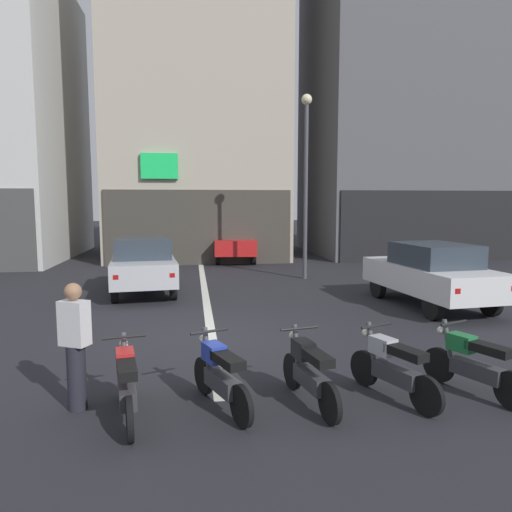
{
  "coord_description": "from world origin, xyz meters",
  "views": [
    {
      "loc": [
        -0.36,
        -9.15,
        2.69
      ],
      "look_at": [
        1.16,
        2.0,
        1.4
      ],
      "focal_mm": 33.14,
      "sensor_mm": 36.0,
      "label": 1
    }
  ],
  "objects_px": {
    "motorcycle_red_row_leftmost": "(126,383)",
    "motorcycle_green_row_rightmost": "(473,363)",
    "street_lamp": "(306,167)",
    "motorcycle_blue_row_left_mid": "(220,375)",
    "motorcycle_silver_row_right_mid": "(393,367)",
    "person_by_motorcycles": "(75,345)",
    "car_red_down_street": "(236,242)",
    "motorcycle_black_row_centre": "(309,371)",
    "car_silver_crossing_near": "(143,263)",
    "car_white_parked_kerbside": "(431,273)"
  },
  "relations": [
    {
      "from": "motorcycle_red_row_leftmost",
      "to": "motorcycle_green_row_rightmost",
      "type": "bearing_deg",
      "value": 1.34
    },
    {
      "from": "street_lamp",
      "to": "motorcycle_blue_row_left_mid",
      "type": "relative_size",
      "value": 4.01
    },
    {
      "from": "motorcycle_silver_row_right_mid",
      "to": "street_lamp",
      "type": "bearing_deg",
      "value": 83.07
    },
    {
      "from": "person_by_motorcycles",
      "to": "car_red_down_street",
      "type": "bearing_deg",
      "value": 77.14
    },
    {
      "from": "street_lamp",
      "to": "person_by_motorcycles",
      "type": "relative_size",
      "value": 3.78
    },
    {
      "from": "motorcycle_silver_row_right_mid",
      "to": "person_by_motorcycles",
      "type": "xyz_separation_m",
      "value": [
        -4.2,
        0.25,
        0.4
      ]
    },
    {
      "from": "street_lamp",
      "to": "motorcycle_black_row_centre",
      "type": "height_order",
      "value": "street_lamp"
    },
    {
      "from": "motorcycle_red_row_leftmost",
      "to": "motorcycle_black_row_centre",
      "type": "relative_size",
      "value": 1.0
    },
    {
      "from": "motorcycle_silver_row_right_mid",
      "to": "car_silver_crossing_near",
      "type": "bearing_deg",
      "value": 116.54
    },
    {
      "from": "street_lamp",
      "to": "motorcycle_red_row_leftmost",
      "type": "height_order",
      "value": "street_lamp"
    },
    {
      "from": "motorcycle_silver_row_right_mid",
      "to": "motorcycle_green_row_rightmost",
      "type": "relative_size",
      "value": 1.01
    },
    {
      "from": "car_red_down_street",
      "to": "motorcycle_silver_row_right_mid",
      "type": "relative_size",
      "value": 2.68
    },
    {
      "from": "car_white_parked_kerbside",
      "to": "person_by_motorcycles",
      "type": "distance_m",
      "value": 9.16
    },
    {
      "from": "motorcycle_black_row_centre",
      "to": "motorcycle_green_row_rightmost",
      "type": "distance_m",
      "value": 2.34
    },
    {
      "from": "person_by_motorcycles",
      "to": "motorcycle_red_row_leftmost",
      "type": "bearing_deg",
      "value": -28.59
    },
    {
      "from": "car_red_down_street",
      "to": "motorcycle_green_row_rightmost",
      "type": "distance_m",
      "value": 15.64
    },
    {
      "from": "car_red_down_street",
      "to": "motorcycle_black_row_centre",
      "type": "distance_m",
      "value": 15.54
    },
    {
      "from": "car_red_down_street",
      "to": "motorcycle_blue_row_left_mid",
      "type": "distance_m",
      "value": 15.59
    },
    {
      "from": "car_silver_crossing_near",
      "to": "motorcycle_blue_row_left_mid",
      "type": "xyz_separation_m",
      "value": [
        1.78,
        -8.25,
        -0.43
      ]
    },
    {
      "from": "car_red_down_street",
      "to": "motorcycle_black_row_centre",
      "type": "bearing_deg",
      "value": -91.69
    },
    {
      "from": "street_lamp",
      "to": "motorcycle_red_row_leftmost",
      "type": "distance_m",
      "value": 11.84
    },
    {
      "from": "person_by_motorcycles",
      "to": "car_silver_crossing_near",
      "type": "bearing_deg",
      "value": 89.52
    },
    {
      "from": "motorcycle_black_row_centre",
      "to": "car_red_down_street",
      "type": "bearing_deg",
      "value": 88.31
    },
    {
      "from": "street_lamp",
      "to": "person_by_motorcycles",
      "type": "xyz_separation_m",
      "value": [
        -5.43,
        -9.92,
        -3.03
      ]
    },
    {
      "from": "car_red_down_street",
      "to": "motorcycle_green_row_rightmost",
      "type": "xyz_separation_m",
      "value": [
        1.89,
        -15.52,
        -0.43
      ]
    },
    {
      "from": "person_by_motorcycles",
      "to": "motorcycle_black_row_centre",
      "type": "bearing_deg",
      "value": -5.01
    },
    {
      "from": "street_lamp",
      "to": "motorcycle_blue_row_left_mid",
      "type": "height_order",
      "value": "street_lamp"
    },
    {
      "from": "car_silver_crossing_near",
      "to": "motorcycle_black_row_centre",
      "type": "xyz_separation_m",
      "value": [
        2.96,
        -8.28,
        -0.43
      ]
    },
    {
      "from": "motorcycle_red_row_leftmost",
      "to": "motorcycle_green_row_rightmost",
      "type": "distance_m",
      "value": 4.69
    },
    {
      "from": "car_silver_crossing_near",
      "to": "motorcycle_red_row_leftmost",
      "type": "relative_size",
      "value": 2.58
    },
    {
      "from": "motorcycle_silver_row_right_mid",
      "to": "motorcycle_green_row_rightmost",
      "type": "distance_m",
      "value": 1.17
    },
    {
      "from": "motorcycle_green_row_rightmost",
      "to": "person_by_motorcycles",
      "type": "relative_size",
      "value": 0.94
    },
    {
      "from": "street_lamp",
      "to": "motorcycle_red_row_leftmost",
      "type": "relative_size",
      "value": 3.82
    },
    {
      "from": "motorcycle_red_row_leftmost",
      "to": "motorcycle_silver_row_right_mid",
      "type": "bearing_deg",
      "value": 1.94
    },
    {
      "from": "motorcycle_green_row_rightmost",
      "to": "motorcycle_blue_row_left_mid",
      "type": "bearing_deg",
      "value": 179.56
    },
    {
      "from": "motorcycle_blue_row_left_mid",
      "to": "person_by_motorcycles",
      "type": "relative_size",
      "value": 0.94
    },
    {
      "from": "car_white_parked_kerbside",
      "to": "motorcycle_black_row_centre",
      "type": "height_order",
      "value": "car_white_parked_kerbside"
    },
    {
      "from": "car_silver_crossing_near",
      "to": "person_by_motorcycles",
      "type": "xyz_separation_m",
      "value": [
        -0.07,
        -8.02,
        -0.03
      ]
    },
    {
      "from": "street_lamp",
      "to": "motorcycle_green_row_rightmost",
      "type": "xyz_separation_m",
      "value": [
        -0.06,
        -10.18,
        -3.42
      ]
    },
    {
      "from": "motorcycle_red_row_leftmost",
      "to": "motorcycle_black_row_centre",
      "type": "bearing_deg",
      "value": 2.54
    },
    {
      "from": "motorcycle_blue_row_left_mid",
      "to": "motorcycle_red_row_leftmost",
      "type": "bearing_deg",
      "value": -173.35
    },
    {
      "from": "motorcycle_blue_row_left_mid",
      "to": "car_red_down_street",
      "type": "bearing_deg",
      "value": 83.98
    },
    {
      "from": "car_white_parked_kerbside",
      "to": "motorcycle_red_row_leftmost",
      "type": "xyz_separation_m",
      "value": [
        -6.92,
        -5.49,
        -0.43
      ]
    },
    {
      "from": "car_red_down_street",
      "to": "motorcycle_blue_row_left_mid",
      "type": "bearing_deg",
      "value": -96.02
    },
    {
      "from": "motorcycle_black_row_centre",
      "to": "street_lamp",
      "type": "bearing_deg",
      "value": 76.7
    },
    {
      "from": "motorcycle_green_row_rightmost",
      "to": "car_silver_crossing_near",
      "type": "bearing_deg",
      "value": 122.65
    },
    {
      "from": "motorcycle_blue_row_left_mid",
      "to": "motorcycle_black_row_centre",
      "type": "bearing_deg",
      "value": -1.58
    },
    {
      "from": "motorcycle_blue_row_left_mid",
      "to": "person_by_motorcycles",
      "type": "xyz_separation_m",
      "value": [
        -1.85,
        0.23,
        0.4
      ]
    },
    {
      "from": "car_red_down_street",
      "to": "car_silver_crossing_near",
      "type": "bearing_deg",
      "value": -115.25
    },
    {
      "from": "motorcycle_red_row_leftmost",
      "to": "motorcycle_black_row_centre",
      "type": "height_order",
      "value": "same"
    }
  ]
}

